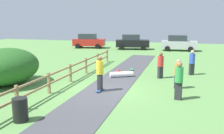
{
  "coord_description": "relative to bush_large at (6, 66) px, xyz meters",
  "views": [
    {
      "loc": [
        3.87,
        -12.25,
        3.72
      ],
      "look_at": [
        -0.05,
        1.57,
        1.0
      ],
      "focal_mm": 39.8,
      "sensor_mm": 36.0,
      "label": 1
    }
  ],
  "objects": [
    {
      "name": "skater_riding",
      "position": [
        5.74,
        0.03,
        0.0
      ],
      "size": [
        0.38,
        0.8,
        1.88
      ],
      "color": "#265999",
      "rests_on": "asphalt_path"
    },
    {
      "name": "bystander_orange",
      "position": [
        9.67,
        1.72,
        -0.17
      ],
      "size": [
        0.51,
        0.51,
        1.64
      ],
      "color": "#2D2D33",
      "rests_on": "ground_plane"
    },
    {
      "name": "bystander_red",
      "position": [
        8.53,
        4.0,
        -0.14
      ],
      "size": [
        0.54,
        0.54,
        1.68
      ],
      "color": "#2D2D33",
      "rests_on": "ground_plane"
    },
    {
      "name": "bystander_green",
      "position": [
        9.74,
        -0.26,
        -0.05
      ],
      "size": [
        0.44,
        0.44,
        1.83
      ],
      "color": "#2D2D33",
      "rests_on": "ground_plane"
    },
    {
      "name": "bystander_blue",
      "position": [
        10.52,
        5.59,
        -0.12
      ],
      "size": [
        0.52,
        0.52,
        1.72
      ],
      "color": "#2D2D33",
      "rests_on": "ground_plane"
    },
    {
      "name": "trash_bin",
      "position": [
        4.14,
        -4.5,
        -0.62
      ],
      "size": [
        0.56,
        0.56,
        0.9
      ],
      "primitive_type": "cylinder",
      "color": "black",
      "rests_on": "ground_plane"
    },
    {
      "name": "bush_large",
      "position": [
        0.0,
        0.0,
        0.0
      ],
      "size": [
        3.47,
        4.17,
        2.13
      ],
      "primitive_type": "ellipsoid",
      "color": "#286023",
      "rests_on": "ground_plane"
    },
    {
      "name": "skateboard_loose",
      "position": [
        6.23,
        6.05,
        -0.98
      ],
      "size": [
        0.39,
        0.82,
        0.08
      ],
      "color": "#338C4C",
      "rests_on": "asphalt_path"
    },
    {
      "name": "skater_fallen",
      "position": [
        6.01,
        3.64,
        -0.87
      ],
      "size": [
        1.53,
        1.44,
        0.36
      ],
      "color": "white",
      "rests_on": "asphalt_path"
    },
    {
      "name": "parked_car_silver",
      "position": [
        9.39,
        19.48,
        -0.11
      ],
      "size": [
        4.24,
        2.08,
        1.92
      ],
      "color": "#B7B7BC",
      "rests_on": "ground_plane"
    },
    {
      "name": "asphalt_path",
      "position": [
        5.94,
        0.26,
        -1.06
      ],
      "size": [
        2.4,
        28.0,
        0.02
      ],
      "primitive_type": "cube",
      "color": "#47474C",
      "rests_on": "ground_plane"
    },
    {
      "name": "ground_plane",
      "position": [
        5.94,
        0.26,
        -1.07
      ],
      "size": [
        60.0,
        60.0,
        0.0
      ],
      "primitive_type": "plane",
      "color": "#60934C"
    },
    {
      "name": "parked_car_black",
      "position": [
        3.6,
        19.47,
        -0.11
      ],
      "size": [
        4.44,
        2.57,
        1.92
      ],
      "color": "black",
      "rests_on": "ground_plane"
    },
    {
      "name": "wooden_fence",
      "position": [
        3.34,
        0.26,
        -0.4
      ],
      "size": [
        0.12,
        18.12,
        1.1
      ],
      "color": "#997A51",
      "rests_on": "ground_plane"
    },
    {
      "name": "parked_car_red",
      "position": [
        -2.39,
        19.47,
        -0.11
      ],
      "size": [
        4.4,
        2.45,
        1.92
      ],
      "color": "red",
      "rests_on": "ground_plane"
    }
  ]
}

